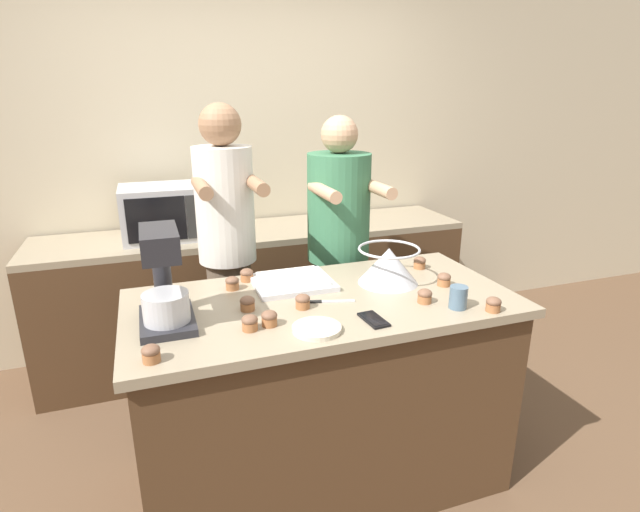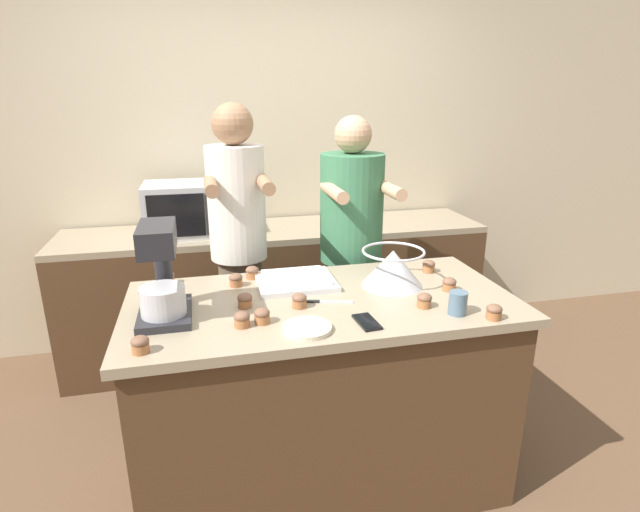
{
  "view_description": "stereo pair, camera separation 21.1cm",
  "coord_description": "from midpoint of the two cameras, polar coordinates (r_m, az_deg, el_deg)",
  "views": [
    {
      "loc": [
        -0.67,
        -1.85,
        1.76
      ],
      "look_at": [
        0.0,
        0.04,
        1.11
      ],
      "focal_mm": 28.0,
      "sensor_mm": 36.0,
      "label": 1
    },
    {
      "loc": [
        -0.47,
        -1.91,
        1.76
      ],
      "look_at": [
        0.0,
        0.04,
        1.11
      ],
      "focal_mm": 28.0,
      "sensor_mm": 36.0,
      "label": 2
    }
  ],
  "objects": [
    {
      "name": "mixing_bowl",
      "position": [
        2.29,
        5.24,
        -1.01
      ],
      "size": [
        0.28,
        0.28,
        0.17
      ],
      "color": "#BCBCC1",
      "rests_on": "island_counter"
    },
    {
      "name": "person_right",
      "position": [
        2.82,
        -0.03,
        -0.41
      ],
      "size": [
        0.36,
        0.51,
        1.66
      ],
      "color": "#232328",
      "rests_on": "ground_plane"
    },
    {
      "name": "cupcake_2",
      "position": [
        1.89,
        -11.24,
        -7.54
      ],
      "size": [
        0.06,
        0.06,
        0.06
      ],
      "color": "#9E6038",
      "rests_on": "island_counter"
    },
    {
      "name": "knife",
      "position": [
        2.1,
        -2.27,
        -5.28
      ],
      "size": [
        0.22,
        0.07,
        0.01
      ],
      "color": "#BCBCC1",
      "rests_on": "island_counter"
    },
    {
      "name": "cupcake_1",
      "position": [
        2.31,
        11.49,
        -2.67
      ],
      "size": [
        0.06,
        0.06,
        0.06
      ],
      "color": "#9E6038",
      "rests_on": "island_counter"
    },
    {
      "name": "cupcake_5",
      "position": [
        2.28,
        -12.64,
        -3.07
      ],
      "size": [
        0.06,
        0.06,
        0.06
      ],
      "color": "#9E6038",
      "rests_on": "island_counter"
    },
    {
      "name": "stand_mixer",
      "position": [
        1.96,
        -20.42,
        -3.03
      ],
      "size": [
        0.2,
        0.3,
        0.38
      ],
      "color": "#232328",
      "rests_on": "island_counter"
    },
    {
      "name": "cupcake_8",
      "position": [
        2.11,
        9.1,
        -4.57
      ],
      "size": [
        0.06,
        0.06,
        0.06
      ],
      "color": "#9E6038",
      "rests_on": "island_counter"
    },
    {
      "name": "drinking_glass",
      "position": [
        2.08,
        12.76,
        -4.68
      ],
      "size": [
        0.07,
        0.07,
        0.09
      ],
      "color": "slate",
      "rests_on": "island_counter"
    },
    {
      "name": "cupcake_3",
      "position": [
        2.52,
        8.99,
        -0.78
      ],
      "size": [
        0.06,
        0.06,
        0.06
      ],
      "color": "#9E6038",
      "rests_on": "island_counter"
    },
    {
      "name": "baking_tray",
      "position": [
        2.29,
        -5.8,
        -2.94
      ],
      "size": [
        0.35,
        0.3,
        0.04
      ],
      "color": "silver",
      "rests_on": "island_counter"
    },
    {
      "name": "small_plate",
      "position": [
        1.86,
        -3.67,
        -8.36
      ],
      "size": [
        0.18,
        0.18,
        0.02
      ],
      "color": "beige",
      "rests_on": "island_counter"
    },
    {
      "name": "microwave_oven",
      "position": [
        3.26,
        -19.33,
        4.73
      ],
      "size": [
        0.49,
        0.38,
        0.33
      ],
      "color": "#B7B7BC",
      "rests_on": "back_counter"
    },
    {
      "name": "cupcake_7",
      "position": [
        2.04,
        -4.97,
        -5.23
      ],
      "size": [
        0.06,
        0.06,
        0.06
      ],
      "color": "#9E6038",
      "rests_on": "island_counter"
    },
    {
      "name": "cupcake_10",
      "position": [
        1.77,
        -22.08,
        -10.35
      ],
      "size": [
        0.06,
        0.06,
        0.06
      ],
      "color": "#9E6038",
      "rests_on": "island_counter"
    },
    {
      "name": "island_counter",
      "position": [
        2.36,
        -2.32,
        -15.38
      ],
      "size": [
        1.65,
        0.8,
        0.93
      ],
      "color": "#4C331E",
      "rests_on": "ground_plane"
    },
    {
      "name": "cupcake_11",
      "position": [
        1.91,
        -9.0,
        -7.09
      ],
      "size": [
        0.06,
        0.06,
        0.06
      ],
      "color": "#9E6038",
      "rests_on": "island_counter"
    },
    {
      "name": "cupcake_9",
      "position": [
        2.09,
        16.51,
        -5.36
      ],
      "size": [
        0.06,
        0.06,
        0.06
      ],
      "color": "#9E6038",
      "rests_on": "island_counter"
    },
    {
      "name": "cupcake_0",
      "position": [
        2.36,
        -10.91,
        -2.16
      ],
      "size": [
        0.06,
        0.06,
        0.06
      ],
      "color": "#9E6038",
      "rests_on": "island_counter"
    },
    {
      "name": "back_counter",
      "position": [
        3.49,
        -8.69,
        -4.2
      ],
      "size": [
        2.8,
        0.6,
        0.91
      ],
      "color": "#4C331E",
      "rests_on": "ground_plane"
    },
    {
      "name": "ground_plane",
      "position": [
        2.64,
        -2.18,
        -23.86
      ],
      "size": [
        16.0,
        16.0,
        0.0
      ],
      "primitive_type": "plane",
      "color": "brown"
    },
    {
      "name": "cupcake_4",
      "position": [
        2.36,
        -20.22,
        -3.0
      ],
      "size": [
        0.06,
        0.06,
        0.06
      ],
      "color": "#9E6038",
      "rests_on": "island_counter"
    },
    {
      "name": "cupcake_6",
      "position": [
        2.05,
        -11.24,
        -5.38
      ],
      "size": [
        0.06,
        0.06,
        0.06
      ],
      "color": "#9E6038",
      "rests_on": "island_counter"
    },
    {
      "name": "cell_phone",
      "position": [
        1.94,
        3.04,
        -7.33
      ],
      "size": [
        0.08,
        0.15,
        0.01
      ],
      "color": "black",
      "rests_on": "island_counter"
    },
    {
      "name": "back_wall",
      "position": [
        3.61,
        -10.46,
        11.18
      ],
      "size": [
        10.0,
        0.06,
        2.7
      ],
      "color": "beige",
      "rests_on": "ground_plane"
    },
    {
      "name": "person_left",
      "position": [
        2.67,
        -12.67,
        -0.68
      ],
      "size": [
        0.32,
        0.49,
        1.73
      ],
      "color": "brown",
      "rests_on": "ground_plane"
    }
  ]
}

